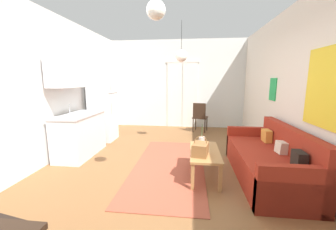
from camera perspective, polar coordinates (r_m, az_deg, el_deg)
name	(u,v)px	position (r m, az deg, el deg)	size (l,w,h in m)	color
ground_plane	(161,175)	(3.67, -1.84, -16.52)	(4.98, 7.72, 0.10)	brown
wall_back	(177,85)	(6.88, 2.58, 8.51)	(4.58, 0.13, 2.87)	silver
wall_right	(310,90)	(3.70, 34.99, 5.78)	(0.12, 7.32, 2.87)	silver
wall_left	(33,88)	(4.25, -33.57, 6.22)	(0.12, 7.32, 2.87)	white
area_rug	(169,166)	(3.90, 0.30, -14.02)	(1.26, 2.83, 0.01)	#9E4733
couch	(270,162)	(3.75, 26.71, -11.61)	(0.87, 2.02, 0.84)	maroon
coffee_table	(205,154)	(3.44, 10.24, -10.77)	(0.47, 1.01, 0.44)	#A87542
bamboo_vase	(202,142)	(3.57, 9.42, -7.40)	(0.10, 0.10, 0.40)	beige
handbag	(200,149)	(3.19, 9.06, -9.40)	(0.28, 0.34, 0.30)	brown
refrigerator	(103,106)	(5.56, -17.83, 2.33)	(0.60, 0.60, 1.80)	white
kitchen_counter	(77,119)	(4.62, -24.04, -0.97)	(0.61, 1.24, 2.06)	silver
accent_chair	(200,116)	(6.25, 8.92, -0.22)	(0.50, 0.49, 0.90)	black
pendant_lamp_near	(156,10)	(2.65, -3.41, 27.34)	(0.22, 0.22, 0.60)	black
pendant_lamp_far	(181,56)	(4.76, 3.76, 16.23)	(0.27, 0.27, 0.89)	black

